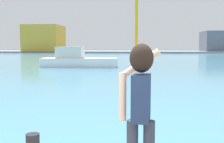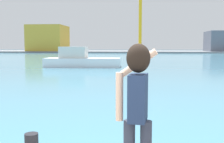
% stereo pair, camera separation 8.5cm
% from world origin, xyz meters
% --- Properties ---
extents(ground_plane, '(220.00, 220.00, 0.00)m').
position_xyz_m(ground_plane, '(0.00, 50.00, 0.00)').
color(ground_plane, '#334751').
extents(harbor_water, '(140.00, 100.00, 0.02)m').
position_xyz_m(harbor_water, '(0.00, 52.00, 0.01)').
color(harbor_water, teal).
rests_on(harbor_water, ground_plane).
extents(far_shore_dock, '(140.00, 20.00, 0.53)m').
position_xyz_m(far_shore_dock, '(0.00, 92.00, 0.26)').
color(far_shore_dock, gray).
rests_on(far_shore_dock, ground_plane).
extents(person_photographer, '(0.53, 0.56, 1.74)m').
position_xyz_m(person_photographer, '(0.54, 0.90, 1.67)').
color(person_photographer, '#2D3342').
rests_on(person_photographer, quay_promenade).
extents(boat_moored, '(8.14, 2.60, 2.20)m').
position_xyz_m(boat_moored, '(-5.65, 26.75, 0.78)').
color(boat_moored, white).
rests_on(boat_moored, harbor_water).
extents(warehouse_left, '(11.80, 12.66, 8.69)m').
position_xyz_m(warehouse_left, '(-30.18, 89.34, 4.87)').
color(warehouse_left, gold).
rests_on(warehouse_left, far_shore_dock).
extents(warehouse_right, '(13.08, 10.16, 6.53)m').
position_xyz_m(warehouse_right, '(29.84, 90.19, 3.79)').
color(warehouse_right, slate).
rests_on(warehouse_right, far_shore_dock).
extents(port_crane, '(11.20, 2.42, 18.11)m').
position_xyz_m(port_crane, '(2.50, 85.80, 11.44)').
color(port_crane, yellow).
rests_on(port_crane, far_shore_dock).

